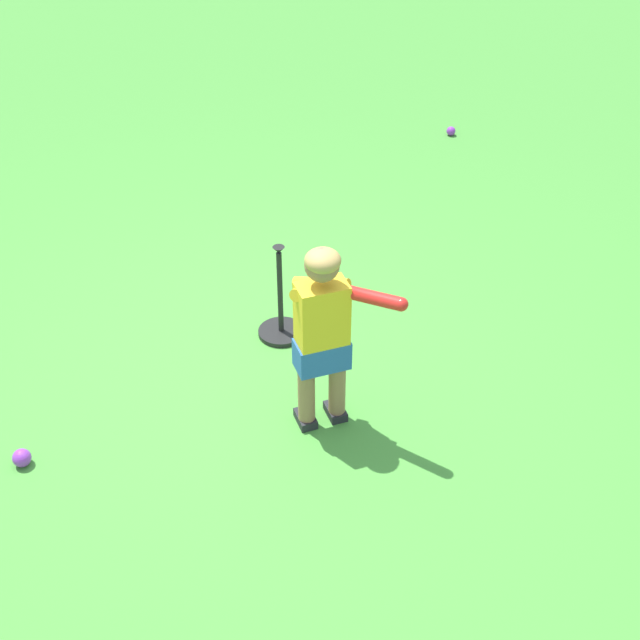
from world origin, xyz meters
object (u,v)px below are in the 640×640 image
play_ball_by_bucket (22,458)px  batting_tee (281,320)px  play_ball_behind_batter (451,131)px  child_batter (324,323)px

play_ball_by_bucket → batting_tee: (1.30, 1.04, 0.06)m
play_ball_by_bucket → batting_tee: batting_tee is taller
play_ball_behind_batter → play_ball_by_bucket: play_ball_by_bucket is taller
play_ball_by_bucket → batting_tee: bearing=38.7°
child_batter → play_ball_by_bucket: child_batter is taller
child_batter → play_ball_behind_batter: (1.23, 3.56, -0.61)m
child_batter → play_ball_by_bucket: 1.67m
play_ball_behind_batter → play_ball_by_bucket: 4.72m
child_batter → batting_tee: (-0.23, 0.77, -0.55)m
play_ball_behind_batter → batting_tee: batting_tee is taller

